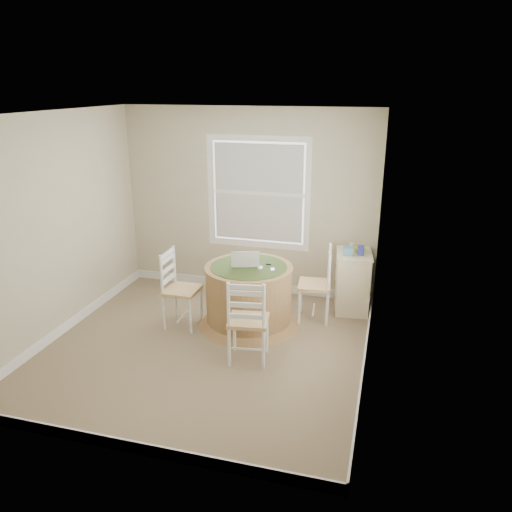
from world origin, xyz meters
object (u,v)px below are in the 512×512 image
(corner_chest, at_px, (352,281))
(chair_right, at_px, (315,284))
(laptop, at_px, (245,263))
(chair_near, at_px, (248,320))
(round_table, at_px, (249,293))
(chair_left, at_px, (182,290))

(corner_chest, bearing_deg, chair_right, -144.31)
(laptop, bearing_deg, chair_near, 90.57)
(round_table, distance_m, chair_right, 0.84)
(corner_chest, bearing_deg, round_table, -154.48)
(round_table, relative_size, chair_left, 1.33)
(round_table, bearing_deg, chair_near, -88.72)
(chair_near, xyz_separation_m, corner_chest, (0.97, 1.59, -0.07))
(chair_near, bearing_deg, chair_right, -122.60)
(chair_near, bearing_deg, corner_chest, -129.81)
(chair_right, distance_m, laptop, 0.94)
(chair_near, xyz_separation_m, chair_right, (0.53, 1.18, 0.00))
(round_table, relative_size, chair_right, 1.33)
(chair_right, xyz_separation_m, laptop, (-0.81, -0.34, 0.33))
(round_table, relative_size, laptop, 3.06)
(chair_left, height_order, corner_chest, chair_left)
(chair_left, xyz_separation_m, corner_chest, (1.99, 1.02, -0.07))
(chair_near, xyz_separation_m, laptop, (-0.28, 0.84, 0.33))
(chair_left, bearing_deg, corner_chest, -63.02)
(laptop, distance_m, corner_chest, 1.52)
(round_table, distance_m, corner_chest, 1.43)
(round_table, height_order, chair_right, chair_right)
(laptop, bearing_deg, corner_chest, -166.98)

